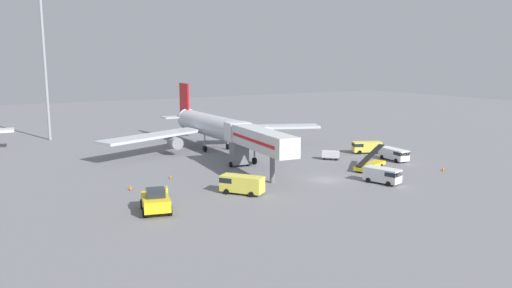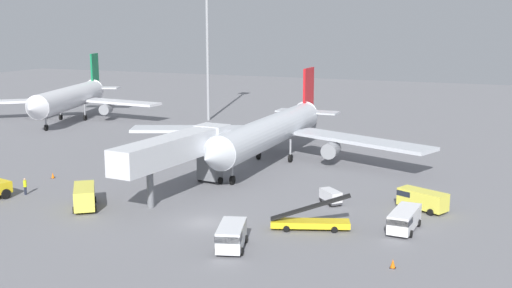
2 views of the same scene
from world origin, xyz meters
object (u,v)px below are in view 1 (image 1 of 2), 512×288
(airplane_at_gate, at_px, (217,128))
(apron_light_mast, at_px, (43,33))
(baggage_cart_near_left, at_px, (331,155))
(ground_crew_worker_foreground, at_px, (166,193))
(service_van_far_right, at_px, (394,154))
(safety_cone_bravo, at_px, (170,176))
(jet_bridge, at_px, (256,140))
(belt_loader_truck, at_px, (370,164))
(service_van_far_left, at_px, (241,183))
(pushback_tug, at_px, (156,201))
(service_van_far_center, at_px, (383,175))
(service_van_outer_left, at_px, (366,147))
(safety_cone_alpha, at_px, (443,168))
(safety_cone_charlie, at_px, (131,187))

(airplane_at_gate, height_order, apron_light_mast, apron_light_mast)
(baggage_cart_near_left, distance_m, ground_crew_worker_foreground, 33.37)
(service_van_far_right, bearing_deg, safety_cone_bravo, 168.96)
(baggage_cart_near_left, xyz_separation_m, apron_light_mast, (-37.20, 45.38, 20.80))
(jet_bridge, bearing_deg, airplane_at_gate, 80.20)
(jet_bridge, bearing_deg, service_van_far_right, -6.58)
(ground_crew_worker_foreground, bearing_deg, baggage_cart_near_left, 16.57)
(belt_loader_truck, height_order, baggage_cart_near_left, belt_loader_truck)
(service_van_far_left, bearing_deg, baggage_cart_near_left, 25.66)
(pushback_tug, bearing_deg, ground_crew_worker_foreground, 54.28)
(pushback_tug, distance_m, service_van_far_center, 30.62)
(pushback_tug, xyz_separation_m, ground_crew_worker_foreground, (2.48, 3.45, -0.27))
(service_van_far_center, xyz_separation_m, service_van_far_left, (-18.89, 5.11, 0.10))
(service_van_outer_left, xyz_separation_m, apron_light_mast, (-46.26, 44.01, 20.44))
(airplane_at_gate, relative_size, pushback_tug, 7.80)
(safety_cone_bravo, bearing_deg, ground_crew_worker_foreground, -112.43)
(pushback_tug, relative_size, service_van_outer_left, 1.05)
(service_van_outer_left, distance_m, apron_light_mast, 67.04)
(service_van_far_center, bearing_deg, safety_cone_bravo, 143.72)
(jet_bridge, xyz_separation_m, apron_light_mast, (-21.05, 48.39, 16.54))
(safety_cone_alpha, xyz_separation_m, safety_cone_bravo, (-36.83, 16.19, -0.08))
(belt_loader_truck, bearing_deg, jet_bridge, 161.09)
(jet_bridge, xyz_separation_m, safety_cone_bravo, (-11.41, 4.20, -4.80))
(service_van_far_right, height_order, service_van_far_center, service_van_far_center)
(safety_cone_bravo, distance_m, apron_light_mast, 50.01)
(ground_crew_worker_foreground, distance_m, safety_cone_alpha, 41.62)
(service_van_outer_left, xyz_separation_m, safety_cone_charlie, (-43.27, -3.81, -0.83))
(belt_loader_truck, relative_size, ground_crew_worker_foreground, 3.93)
(belt_loader_truck, bearing_deg, safety_cone_charlie, 169.74)
(service_van_far_left, xyz_separation_m, ground_crew_worker_foreground, (-9.10, 1.48, -0.29))
(safety_cone_bravo, bearing_deg, jet_bridge, -20.20)
(pushback_tug, bearing_deg, safety_cone_charlie, 88.58)
(safety_cone_charlie, bearing_deg, ground_crew_worker_foreground, -72.58)
(ground_crew_worker_foreground, bearing_deg, pushback_tug, -125.72)
(service_van_far_left, bearing_deg, safety_cone_charlie, 142.91)
(safety_cone_bravo, relative_size, apron_light_mast, 0.02)
(service_van_outer_left, relative_size, safety_cone_charlie, 7.66)
(pushback_tug, xyz_separation_m, safety_cone_charlie, (0.26, 10.53, -0.92))
(safety_cone_alpha, distance_m, apron_light_mast, 79.10)
(safety_cone_alpha, xyz_separation_m, apron_light_mast, (-46.47, 60.38, 21.26))
(service_van_far_right, xyz_separation_m, safety_cone_alpha, (0.71, -9.14, -0.77))
(service_van_far_right, relative_size, baggage_cart_near_left, 1.94)
(service_van_far_left, bearing_deg, belt_loader_truck, 5.51)
(service_van_far_right, height_order, safety_cone_alpha, service_van_far_right)
(pushback_tug, relative_size, ground_crew_worker_foreground, 2.98)
(jet_bridge, xyz_separation_m, service_van_outer_left, (25.22, 4.38, -3.90))
(airplane_at_gate, xyz_separation_m, belt_loader_truck, (13.33, -25.28, -3.51))
(safety_cone_charlie, bearing_deg, baggage_cart_near_left, 4.08)
(jet_bridge, height_order, service_van_outer_left, jet_bridge)
(service_van_far_left, height_order, safety_cone_bravo, service_van_far_left)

